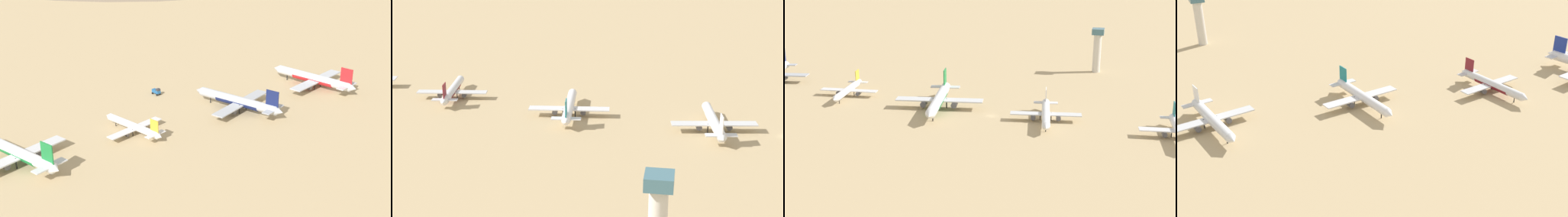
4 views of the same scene
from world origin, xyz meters
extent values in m
cylinder|color=silver|center=(-31.41, -195.53, 5.42)|extent=(46.72, 8.60, 4.91)
cone|color=silver|center=(-6.19, -193.52, 5.42)|extent=(4.50, 5.12, 4.81)
cone|color=silver|center=(-56.38, -197.53, 5.42)|extent=(3.96, 4.69, 4.42)
cube|color=red|center=(-51.75, -197.16, 11.17)|extent=(7.11, 1.02, 9.04)
cube|color=#B6BBC5|center=(-52.52, -197.22, 5.91)|extent=(5.35, 15.77, 0.46)
cube|color=#B6BBC5|center=(-33.34, -195.69, 4.56)|extent=(9.94, 44.27, 0.58)
cylinder|color=#4C4C54|center=(-32.93, -187.89, 2.79)|extent=(5.64, 3.39, 2.97)
cylinder|color=#4C4C54|center=(-31.70, -203.33, 2.79)|extent=(5.64, 3.39, 2.97)
cylinder|color=black|center=(-13.81, -194.13, 2.47)|extent=(0.57, 0.57, 4.93)
cylinder|color=black|center=(-34.90, -192.45, 2.47)|extent=(0.57, 0.57, 4.93)
cylinder|color=black|center=(-34.36, -199.14, 2.47)|extent=(0.57, 0.57, 4.93)
cylinder|color=red|center=(-31.41, -195.53, 5.05)|extent=(25.87, 6.94, 4.92)
cylinder|color=#B2B7C1|center=(-25.93, -138.59, 5.32)|extent=(45.74, 12.77, 4.81)
cone|color=#B2B7C1|center=(-1.49, -134.22, 5.32)|extent=(4.82, 5.36, 4.72)
cone|color=#B2B7C1|center=(-50.12, -142.92, 5.32)|extent=(4.25, 4.89, 4.33)
cube|color=#141E51|center=(-45.63, -142.12, 10.96)|extent=(6.94, 1.66, 8.87)
cube|color=#A4A8B2|center=(-46.38, -142.25, 5.80)|extent=(6.67, 15.68, 0.46)
cube|color=#A4A8B2|center=(-27.80, -138.93, 4.48)|extent=(13.82, 43.51, 0.57)
cylinder|color=#4C4C54|center=(-28.14, -131.27, 2.74)|extent=(5.75, 3.80, 2.91)
cylinder|color=#4C4C54|center=(-25.46, -146.23, 2.74)|extent=(5.75, 3.80, 2.91)
cylinder|color=black|center=(-8.87, -135.54, 2.42)|extent=(0.56, 0.56, 4.84)
cylinder|color=black|center=(-29.63, -135.91, 2.42)|extent=(0.56, 0.56, 4.84)
cylinder|color=black|center=(-28.47, -142.39, 2.42)|extent=(0.56, 0.56, 4.84)
cylinder|color=#141E51|center=(-25.93, -138.59, 4.96)|extent=(25.54, 9.16, 4.82)
cylinder|color=white|center=(-11.71, -81.74, 3.83)|extent=(33.03, 6.56, 3.47)
cone|color=white|center=(6.10, -80.05, 3.83)|extent=(3.23, 3.66, 3.40)
cone|color=white|center=(-29.33, -83.41, 3.83)|extent=(2.84, 3.35, 3.12)
cube|color=gold|center=(-26.06, -83.10, 7.89)|extent=(5.03, 0.79, 6.39)
cube|color=silver|center=(-26.60, -83.15, 4.18)|extent=(3.94, 11.18, 0.33)
cube|color=silver|center=(-13.07, -81.87, 3.23)|extent=(7.48, 31.32, 0.41)
cylinder|color=#4C4C54|center=(-12.86, -76.35, 1.97)|extent=(4.01, 2.45, 2.10)
cylinder|color=#4C4C54|center=(-11.82, -87.25, 1.97)|extent=(4.01, 2.45, 2.10)
cylinder|color=black|center=(0.72, -80.56, 1.74)|extent=(0.40, 0.40, 3.49)
cylinder|color=black|center=(-14.20, -79.59, 1.74)|extent=(0.40, 0.40, 3.49)
cylinder|color=black|center=(-13.75, -84.32, 1.74)|extent=(0.40, 0.40, 3.49)
cylinder|color=silver|center=(-2.90, -27.50, 5.41)|extent=(46.55, 12.22, 4.89)
cone|color=silver|center=(-27.57, -31.48, 5.41)|extent=(4.26, 4.92, 4.40)
cube|color=#197A38|center=(-22.99, -30.74, 11.14)|extent=(7.07, 1.57, 9.02)
cube|color=silver|center=(-23.75, -30.87, 5.90)|extent=(6.53, 15.91, 0.46)
cube|color=silver|center=(-4.81, -27.81, 4.55)|extent=(13.33, 44.26, 0.58)
cylinder|color=#4C4C54|center=(-5.02, -20.02, 2.78)|extent=(5.81, 3.79, 2.96)
cylinder|color=#4C4C54|center=(-2.56, -35.28, 2.78)|extent=(5.81, 3.79, 2.96)
cylinder|color=black|center=(-6.61, -24.71, 2.46)|extent=(0.57, 0.57, 4.92)
cylinder|color=black|center=(-5.54, -31.32, 2.46)|extent=(0.57, 0.57, 4.92)
cylinder|color=#197A38|center=(-2.90, -27.50, 5.04)|extent=(25.96, 8.90, 4.90)
cube|color=#1E5999|center=(20.37, -121.95, 1.95)|extent=(5.24, 2.40, 1.70)
cube|color=#333338|center=(18.67, -121.92, 3.35)|extent=(1.84, 2.10, 1.10)
cylinder|color=black|center=(18.38, -123.06, 0.55)|extent=(1.11, 0.37, 1.10)
cylinder|color=black|center=(18.42, -120.76, 0.55)|extent=(1.11, 0.37, 1.10)
cylinder|color=black|center=(22.33, -123.14, 0.55)|extent=(1.11, 0.37, 1.10)
cylinder|color=black|center=(22.37, -120.84, 0.55)|extent=(1.11, 0.37, 1.10)
camera|label=1|loc=(-214.14, 65.86, 116.16)|focal=53.24mm
camera|label=2|loc=(-246.70, 36.38, 95.21)|focal=61.30mm
camera|label=3|loc=(259.81, 63.58, 90.27)|focal=53.60mm
camera|label=4|loc=(177.48, 2.67, 90.76)|focal=46.17mm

